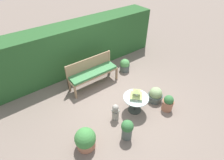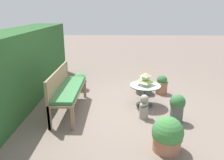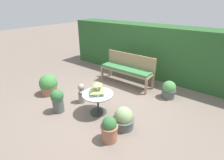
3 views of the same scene
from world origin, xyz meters
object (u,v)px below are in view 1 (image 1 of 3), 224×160
(patio_table, at_px, (136,100))
(pagoda_birdhouse, at_px, (136,94))
(garden_bench, at_px, (93,73))
(potted_plant_bench_left, at_px, (85,139))
(potted_plant_table_far, at_px, (155,95))
(potted_plant_bench_right, at_px, (168,103))
(garden_bust, at_px, (115,112))
(potted_plant_table_near, at_px, (125,65))
(potted_plant_hedge_corner, at_px, (127,129))

(patio_table, height_order, pagoda_birdhouse, pagoda_birdhouse)
(pagoda_birdhouse, bearing_deg, garden_bench, 101.12)
(potted_plant_bench_left, bearing_deg, pagoda_birdhouse, 5.04)
(potted_plant_bench_left, bearing_deg, garden_bench, 52.94)
(potted_plant_table_far, distance_m, potted_plant_bench_right, 0.47)
(patio_table, height_order, potted_plant_table_far, patio_table)
(garden_bench, xyz_separation_m, pagoda_birdhouse, (0.33, -1.70, 0.15))
(garden_bust, height_order, potted_plant_bench_right, garden_bust)
(patio_table, xyz_separation_m, garden_bust, (-0.65, 0.09, -0.14))
(garden_bust, distance_m, potted_plant_bench_right, 1.56)
(garden_bust, height_order, potted_plant_bench_left, potted_plant_bench_left)
(garden_bench, relative_size, potted_plant_table_far, 3.52)
(patio_table, distance_m, potted_plant_table_near, 2.01)
(pagoda_birdhouse, distance_m, potted_plant_table_far, 0.88)
(garden_bench, xyz_separation_m, potted_plant_table_far, (1.10, -1.77, -0.27))
(garden_bench, relative_size, pagoda_birdhouse, 5.00)
(patio_table, bearing_deg, potted_plant_bench_right, -35.32)
(patio_table, distance_m, potted_plant_hedge_corner, 0.96)
(potted_plant_table_near, bearing_deg, pagoda_birdhouse, -121.52)
(garden_bench, distance_m, patio_table, 1.73)
(potted_plant_table_far, bearing_deg, potted_plant_bench_right, -90.06)
(pagoda_birdhouse, relative_size, potted_plant_bench_left, 0.58)
(garden_bench, height_order, potted_plant_bench_left, potted_plant_bench_left)
(patio_table, bearing_deg, pagoda_birdhouse, -90.00)
(pagoda_birdhouse, bearing_deg, potted_plant_table_far, -5.63)
(potted_plant_hedge_corner, bearing_deg, potted_plant_bench_left, 157.40)
(potted_plant_hedge_corner, height_order, potted_plant_table_near, potted_plant_hedge_corner)
(potted_plant_bench_right, bearing_deg, garden_bench, 116.20)
(potted_plant_bench_right, height_order, potted_plant_bench_left, potted_plant_bench_left)
(patio_table, bearing_deg, potted_plant_table_far, -5.63)
(garden_bench, xyz_separation_m, garden_bust, (-0.32, -1.60, -0.22))
(potted_plant_hedge_corner, xyz_separation_m, potted_plant_bench_right, (1.55, 0.00, -0.07))
(potted_plant_bench_right, relative_size, potted_plant_table_near, 1.06)
(potted_plant_table_near, height_order, potted_plant_bench_left, potted_plant_bench_left)
(garden_bust, xyz_separation_m, potted_plant_bench_right, (1.42, -0.64, -0.01))
(garden_bust, bearing_deg, potted_plant_table_far, 38.62)
(potted_plant_table_near, bearing_deg, potted_plant_hedge_corner, -129.09)
(potted_plant_hedge_corner, bearing_deg, garden_bench, 78.66)
(patio_table, height_order, potted_plant_bench_right, potted_plant_bench_right)
(garden_bust, bearing_deg, potted_plant_table_near, 88.93)
(potted_plant_table_near, xyz_separation_m, potted_plant_bench_left, (-2.77, -1.86, 0.03))
(garden_bench, bearing_deg, potted_plant_hedge_corner, -101.34)
(potted_plant_hedge_corner, relative_size, potted_plant_table_near, 1.20)
(potted_plant_bench_right, bearing_deg, potted_plant_hedge_corner, -179.97)
(patio_table, xyz_separation_m, potted_plant_hedge_corner, (-0.78, -0.55, -0.08))
(potted_plant_table_near, bearing_deg, garden_bench, -179.64)
(pagoda_birdhouse, height_order, potted_plant_table_far, pagoda_birdhouse)
(garden_bench, bearing_deg, potted_plant_bench_left, -127.06)
(potted_plant_table_far, height_order, potted_plant_bench_left, potted_plant_bench_left)
(potted_plant_hedge_corner, distance_m, potted_plant_bench_left, 1.03)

